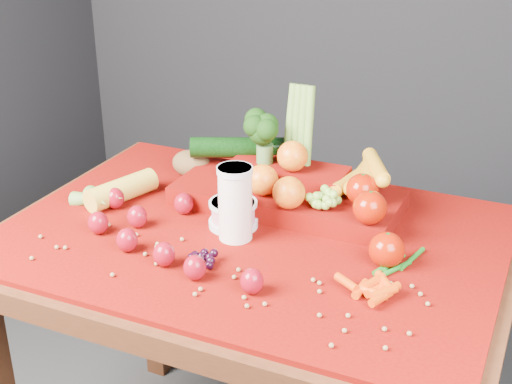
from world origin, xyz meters
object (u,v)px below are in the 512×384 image
at_px(milk_glass, 235,201).
at_px(table, 252,275).
at_px(yogurt_bowl, 233,213).
at_px(produce_mound, 296,184).

bearing_deg(milk_glass, table, 57.64).
distance_m(milk_glass, yogurt_bowl, 0.08).
height_order(table, milk_glass, milk_glass).
bearing_deg(table, produce_mound, 75.97).
relative_size(table, produce_mound, 1.83).
bearing_deg(produce_mound, yogurt_bowl, -121.53).
distance_m(yogurt_bowl, produce_mound, 0.17).
xyz_separation_m(yogurt_bowl, produce_mound, (0.09, 0.15, 0.03)).
xyz_separation_m(milk_glass, yogurt_bowl, (-0.03, 0.05, -0.06)).
bearing_deg(milk_glass, yogurt_bowl, 121.03).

